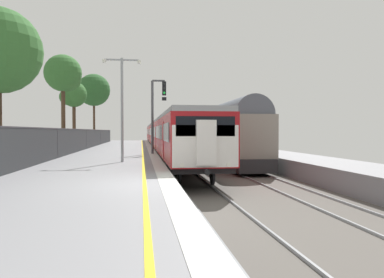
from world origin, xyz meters
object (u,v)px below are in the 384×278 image
Objects in this scene: background_tree_left at (64,75)px; background_tree_right at (73,95)px; commuter_train_at_platform at (162,134)px; freight_train_adjacent_track at (211,132)px; background_tree_back at (94,91)px; background_tree_centre at (0,53)px; platform_lamp_mid at (122,101)px; signal_gantry at (156,108)px.

background_tree_left is 1.11× the size of background_tree_right.
freight_train_adjacent_track reaches higher than commuter_train_at_platform.
background_tree_right reaches higher than commuter_train_at_platform.
background_tree_back is (0.08, 18.39, 0.68)m from background_tree_left.
background_tree_left is 1.03× the size of background_tree_centre.
platform_lamp_mid is (-7.54, -14.74, 1.64)m from freight_train_adjacent_track.
background_tree_left is (-5.32, 12.13, 3.05)m from platform_lamp_mid.
background_tree_left is at bearing -123.40° from commuter_train_at_platform.
signal_gantry is at bearing 73.65° from platform_lamp_mid.
platform_lamp_mid is at bearing 3.37° from background_tree_centre.
freight_train_adjacent_track is at bearing 54.66° from signal_gantry.
signal_gantry is 7.30m from platform_lamp_mid.
platform_lamp_mid is at bearing -97.88° from commuter_train_at_platform.
background_tree_centre is 1.08× the size of background_tree_right.
background_tree_right is (-14.08, 7.85, 4.00)m from freight_train_adjacent_track.
platform_lamp_mid is 0.71× the size of background_tree_centre.
platform_lamp_mid reaches higher than freight_train_adjacent_track.
commuter_train_at_platform is 11.37× the size of platform_lamp_mid.
commuter_train_at_platform is 11.55m from freight_train_adjacent_track.
signal_gantry is at bearing -61.16° from background_tree_right.
commuter_train_at_platform is 16.86m from background_tree_left.
freight_train_adjacent_track is at bearing 62.90° from platform_lamp_mid.
signal_gantry is (-1.48, -18.57, 2.05)m from commuter_train_at_platform.
background_tree_centre is at bearing -91.18° from background_tree_back.
freight_train_adjacent_track is 20.56m from background_tree_centre.
signal_gantry is 0.69× the size of background_tree_centre.
background_tree_left reaches higher than platform_lamp_mid.
background_tree_right is at bearing -99.28° from background_tree_back.
background_tree_right is at bearing 106.13° from platform_lamp_mid.
background_tree_centre is (-7.93, -7.35, 2.16)m from signal_gantry.
background_tree_right reaches higher than platform_lamp_mid.
platform_lamp_mid is (-2.05, -7.00, -0.08)m from signal_gantry.
background_tree_left is at bearing -168.51° from freight_train_adjacent_track.
background_tree_left is 10.56m from background_tree_right.
commuter_train_at_platform is at bearing 82.12° from platform_lamp_mid.
background_tree_right reaches higher than freight_train_adjacent_track.
background_tree_right is (-10.07, -2.97, 4.33)m from commuter_train_at_platform.
signal_gantry is at bearing -94.57° from commuter_train_at_platform.
freight_train_adjacent_track is 16.64m from platform_lamp_mid.
platform_lamp_mid is 23.64m from background_tree_right.
freight_train_adjacent_track is 5.31× the size of platform_lamp_mid.
commuter_train_at_platform is 25.89m from platform_lamp_mid.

